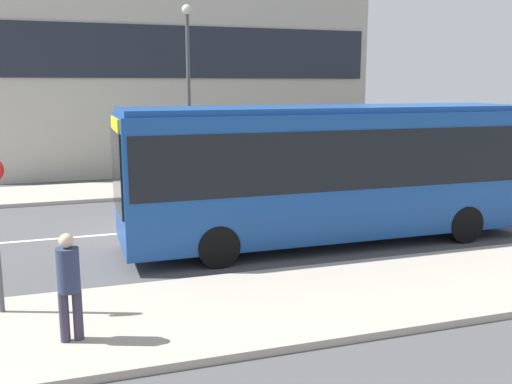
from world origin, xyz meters
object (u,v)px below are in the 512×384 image
at_px(parked_car_0, 478,170).
at_px(pedestrian_near_stop, 69,281).
at_px(city_bus, 330,165).
at_px(street_lamp, 188,78).

distance_m(parked_car_0, pedestrian_near_stop, 18.56).
xyz_separation_m(city_bus, street_lamp, (-1.98, 7.87, 2.22)).
xyz_separation_m(parked_car_0, pedestrian_near_stop, (-15.64, -9.99, 0.46)).
xyz_separation_m(city_bus, pedestrian_near_stop, (-6.39, -4.30, -0.90)).
relative_size(parked_car_0, pedestrian_near_stop, 2.51).
xyz_separation_m(parked_car_0, street_lamp, (-11.24, 2.18, 3.58)).
bearing_deg(street_lamp, parked_car_0, -10.99).
xyz_separation_m(pedestrian_near_stop, street_lamp, (4.40, 12.17, 3.12)).
height_order(parked_car_0, pedestrian_near_stop, pedestrian_near_stop).
bearing_deg(parked_car_0, city_bus, -148.43).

